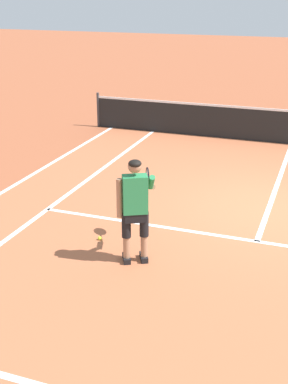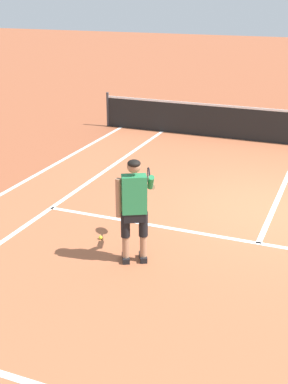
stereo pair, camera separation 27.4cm
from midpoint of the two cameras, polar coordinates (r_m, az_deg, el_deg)
ground_plane at (r=10.63m, az=14.72°, el=-1.85°), size 80.00×80.00×0.00m
court_inner_surface at (r=10.11m, az=14.26°, el=-3.03°), size 10.98×11.15×0.00m
line_service at (r=9.19m, az=13.28°, el=-5.50°), size 8.23×0.10×0.01m
line_centre_service at (r=12.12m, az=15.81°, el=0.96°), size 0.10×6.40×0.01m
line_singles_left at (r=11.30m, az=-6.75°, el=0.16°), size 0.10×10.75×0.01m
line_doubles_left at (r=11.99m, az=-12.53°, el=1.05°), size 0.10×10.75×0.01m
tennis_player at (r=7.99m, az=-0.06°, el=-1.31°), size 0.55×1.23×1.71m
tennis_ball_near_feet at (r=9.10m, az=-3.92°, el=-5.01°), size 0.07×0.07×0.07m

